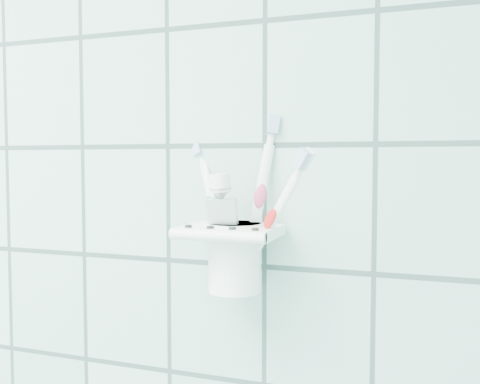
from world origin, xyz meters
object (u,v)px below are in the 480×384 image
at_px(holder_bracket, 231,232).
at_px(toothpaste_tube, 228,221).
at_px(toothbrush_blue, 244,196).
at_px(toothbrush_orange, 239,202).
at_px(toothbrush_pink, 230,203).
at_px(cup, 235,254).

relative_size(holder_bracket, toothpaste_tube, 0.84).
relative_size(toothbrush_blue, toothbrush_orange, 1.14).
bearing_deg(holder_bracket, toothpaste_tube, -117.87).
height_order(toothbrush_pink, toothpaste_tube, toothbrush_pink).
xyz_separation_m(holder_bracket, toothpaste_tube, (-0.00, -0.00, 0.01)).
bearing_deg(toothbrush_blue, cup, -166.09).
height_order(cup, toothbrush_pink, toothbrush_pink).
xyz_separation_m(toothbrush_pink, toothpaste_tube, (0.00, -0.01, -0.02)).
height_order(holder_bracket, toothbrush_pink, toothbrush_pink).
xyz_separation_m(toothbrush_pink, toothbrush_blue, (0.02, 0.00, 0.01)).
height_order(toothbrush_pink, toothbrush_orange, toothbrush_pink).
distance_m(toothbrush_blue, toothbrush_orange, 0.01).
xyz_separation_m(toothbrush_blue, toothpaste_tube, (-0.02, -0.01, -0.03)).
height_order(holder_bracket, cup, same).
height_order(toothbrush_blue, toothpaste_tube, toothbrush_blue).
relative_size(cup, toothbrush_blue, 0.39).
height_order(holder_bracket, toothbrush_orange, toothbrush_orange).
bearing_deg(toothbrush_blue, holder_bracket, -162.36).
bearing_deg(toothbrush_pink, toothbrush_orange, 63.53).
bearing_deg(toothbrush_orange, toothbrush_blue, -7.17).
height_order(holder_bracket, toothbrush_blue, toothbrush_blue).
relative_size(toothbrush_pink, toothbrush_orange, 1.04).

